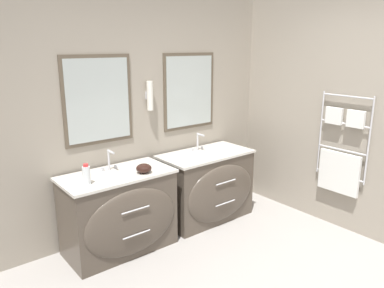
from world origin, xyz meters
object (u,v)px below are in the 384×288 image
object	(u,v)px
toiletry_bottle	(86,175)
amenity_bowl	(144,168)
vanity_left	(120,212)
vanity_right	(208,186)

from	to	relation	value
toiletry_bottle	amenity_bowl	xyz separation A→B (m)	(0.56, -0.05, -0.04)
toiletry_bottle	vanity_left	bearing A→B (deg)	9.45
vanity_left	vanity_right	xyz separation A→B (m)	(1.13, 0.00, 0.00)
amenity_bowl	vanity_left	bearing A→B (deg)	153.46
toiletry_bottle	vanity_right	bearing A→B (deg)	2.19
vanity_left	amenity_bowl	xyz separation A→B (m)	(0.22, -0.11, 0.44)
vanity_left	toiletry_bottle	distance (m)	0.59
amenity_bowl	vanity_right	bearing A→B (deg)	6.76
vanity_left	toiletry_bottle	xyz separation A→B (m)	(-0.34, -0.06, 0.48)
toiletry_bottle	amenity_bowl	distance (m)	0.56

